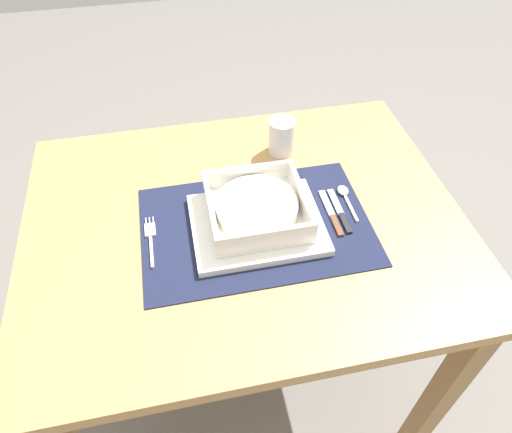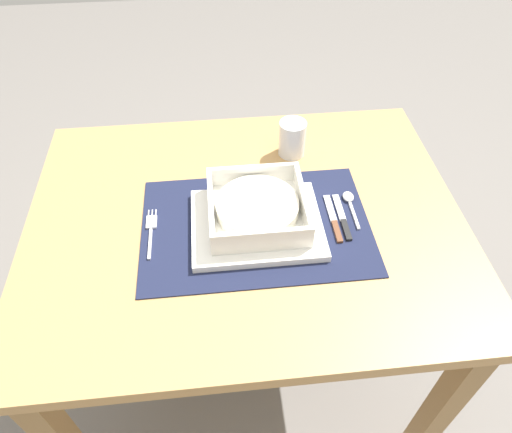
# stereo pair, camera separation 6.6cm
# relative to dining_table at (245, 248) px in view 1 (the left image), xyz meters

# --- Properties ---
(ground_plane) EXTENTS (6.00, 6.00, 0.00)m
(ground_plane) POSITION_rel_dining_table_xyz_m (0.00, 0.00, -0.60)
(ground_plane) COLOR slate
(dining_table) EXTENTS (0.93, 0.73, 0.70)m
(dining_table) POSITION_rel_dining_table_xyz_m (0.00, 0.00, 0.00)
(dining_table) COLOR #B2844C
(dining_table) RESTS_ON ground
(placemat) EXTENTS (0.48, 0.32, 0.00)m
(placemat) POSITION_rel_dining_table_xyz_m (0.02, -0.03, 0.10)
(placemat) COLOR #191E38
(placemat) RESTS_ON dining_table
(serving_plate) EXTENTS (0.27, 0.21, 0.02)m
(serving_plate) POSITION_rel_dining_table_xyz_m (0.02, -0.03, 0.11)
(serving_plate) COLOR white
(serving_plate) RESTS_ON placemat
(porridge_bowl) EXTENTS (0.20, 0.20, 0.06)m
(porridge_bowl) POSITION_rel_dining_table_xyz_m (0.02, -0.02, 0.14)
(porridge_bowl) COLOR white
(porridge_bowl) RESTS_ON serving_plate
(fork) EXTENTS (0.02, 0.14, 0.00)m
(fork) POSITION_rel_dining_table_xyz_m (-0.20, -0.02, 0.11)
(fork) COLOR silver
(fork) RESTS_ON placemat
(spoon) EXTENTS (0.02, 0.11, 0.01)m
(spoon) POSITION_rel_dining_table_xyz_m (0.23, 0.02, 0.11)
(spoon) COLOR silver
(spoon) RESTS_ON placemat
(butter_knife) EXTENTS (0.01, 0.14, 0.01)m
(butter_knife) POSITION_rel_dining_table_xyz_m (0.20, -0.03, 0.11)
(butter_knife) COLOR black
(butter_knife) RESTS_ON placemat
(bread_knife) EXTENTS (0.01, 0.14, 0.01)m
(bread_knife) POSITION_rel_dining_table_xyz_m (0.18, -0.04, 0.11)
(bread_knife) COLOR #59331E
(bread_knife) RESTS_ON placemat
(drinking_glass) EXTENTS (0.06, 0.06, 0.09)m
(drinking_glass) POSITION_rel_dining_table_xyz_m (0.13, 0.20, 0.14)
(drinking_glass) COLOR white
(drinking_glass) RESTS_ON dining_table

